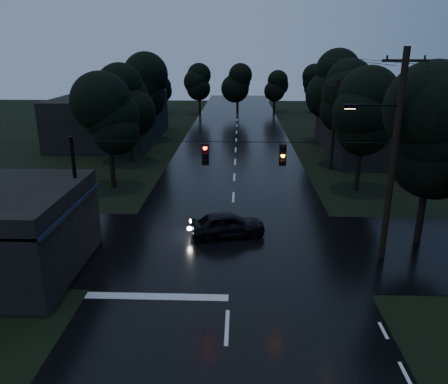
{
  "coord_description": "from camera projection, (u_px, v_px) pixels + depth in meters",
  "views": [
    {
      "loc": [
        0.39,
        -8.85,
        9.88
      ],
      "look_at": [
        -0.43,
        13.81,
        2.43
      ],
      "focal_mm": 35.0,
      "sensor_mm": 36.0,
      "label": 1
    }
  ],
  "objects": [
    {
      "name": "tree_corner_near",
      "position": [
        433.0,
        131.0,
        21.63
      ],
      "size": [
        4.48,
        4.48,
        9.44
      ],
      "color": "black",
      "rests_on": "ground"
    },
    {
      "name": "tree_right_b",
      "position": [
        346.0,
        96.0,
        37.78
      ],
      "size": [
        4.48,
        4.48,
        9.44
      ],
      "color": "black",
      "rests_on": "ground"
    },
    {
      "name": "building_far_left",
      "position": [
        112.0,
        118.0,
        49.18
      ],
      "size": [
        10.0,
        16.0,
        5.0
      ],
      "primitive_type": "cube",
      "color": "black",
      "rests_on": "ground"
    },
    {
      "name": "tree_left_a",
      "position": [
        108.0,
        117.0,
        31.06
      ],
      "size": [
        3.92,
        3.92,
        8.26
      ],
      "color": "black",
      "rests_on": "ground"
    },
    {
      "name": "tree_right_a",
      "position": [
        364.0,
        113.0,
        30.33
      ],
      "size": [
        4.2,
        4.2,
        8.85
      ],
      "color": "black",
      "rests_on": "ground"
    },
    {
      "name": "utility_pole_far",
      "position": [
        334.0,
        124.0,
        36.59
      ],
      "size": [
        2.0,
        0.3,
        7.5
      ],
      "color": "black",
      "rests_on": "ground"
    },
    {
      "name": "tree_left_b",
      "position": [
        127.0,
        100.0,
        38.56
      ],
      "size": [
        4.2,
        4.2,
        8.85
      ],
      "color": "black",
      "rests_on": "ground"
    },
    {
      "name": "utility_pole_main",
      "position": [
        392.0,
        155.0,
        20.05
      ],
      "size": [
        3.5,
        0.3,
        10.0
      ],
      "color": "black",
      "rests_on": "ground"
    },
    {
      "name": "span_signals",
      "position": [
        243.0,
        154.0,
        20.28
      ],
      "size": [
        15.0,
        0.37,
        1.12
      ],
      "color": "black",
      "rests_on": "ground"
    },
    {
      "name": "main_road",
      "position": [
        235.0,
        162.0,
        39.99
      ],
      "size": [
        12.0,
        120.0,
        0.02
      ],
      "primitive_type": "cube",
      "color": "black",
      "rests_on": "ground"
    },
    {
      "name": "building_far_right",
      "position": [
        379.0,
        131.0,
        42.61
      ],
      "size": [
        10.0,
        14.0,
        4.4
      ],
      "primitive_type": "cube",
      "color": "black",
      "rests_on": "ground"
    },
    {
      "name": "tree_right_c",
      "position": [
        331.0,
        83.0,
        47.14
      ],
      "size": [
        4.76,
        4.76,
        10.03
      ],
      "color": "black",
      "rests_on": "ground"
    },
    {
      "name": "tree_left_c",
      "position": [
        144.0,
        86.0,
        47.96
      ],
      "size": [
        4.48,
        4.48,
        9.44
      ],
      "color": "black",
      "rests_on": "ground"
    },
    {
      "name": "cross_street",
      "position": [
        231.0,
        247.0,
        22.9
      ],
      "size": [
        60.0,
        9.0,
        0.02
      ],
      "primitive_type": "cube",
      "color": "black",
      "rests_on": "ground"
    },
    {
      "name": "anchor_pole_left",
      "position": [
        77.0,
        197.0,
        21.27
      ],
      "size": [
        0.18,
        0.18,
        6.0
      ],
      "primitive_type": "cylinder",
      "color": "black",
      "rests_on": "ground"
    },
    {
      "name": "car",
      "position": [
        228.0,
        224.0,
        23.99
      ],
      "size": [
        4.35,
        2.51,
        1.39
      ],
      "primitive_type": "imported",
      "rotation": [
        0.0,
        0.0,
        1.79
      ],
      "color": "black",
      "rests_on": "ground"
    }
  ]
}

